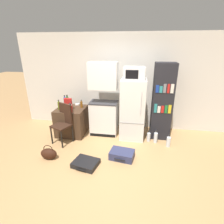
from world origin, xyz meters
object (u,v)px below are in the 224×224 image
(side_table, at_px, (72,121))
(handbag, at_px, (49,154))
(chair, at_px, (64,120))
(suitcase_small_flat, at_px, (86,163))
(bottle_blue_soda, at_px, (65,102))
(bottle_milk_white, at_px, (70,108))
(bottle_green_tall, at_px, (67,101))
(bookshelf, at_px, (162,102))
(bottle_olive_oil, at_px, (59,105))
(bottle_ketchup_red, at_px, (71,109))
(kitchen_hutch, at_px, (104,103))
(suitcase_large_flat, at_px, (122,155))
(water_bottle_back, at_px, (149,137))
(refrigerator, at_px, (133,110))
(bottle_amber_beer, at_px, (81,104))
(microwave, at_px, (134,73))
(cereal_box, at_px, (68,104))
(bowl, at_px, (77,104))
(water_bottle_middle, at_px, (156,137))
(water_bottle_front, at_px, (168,142))

(side_table, height_order, handbag, side_table)
(chair, relative_size, suitcase_small_flat, 1.74)
(handbag, bearing_deg, bottle_blue_soda, 95.91)
(bottle_milk_white, height_order, bottle_green_tall, bottle_green_tall)
(bookshelf, xyz_separation_m, bottle_olive_oil, (-2.63, -0.31, -0.12))
(bottle_blue_soda, height_order, bottle_ketchup_red, bottle_blue_soda)
(side_table, distance_m, kitchen_hutch, 1.03)
(side_table, bearing_deg, suitcase_large_flat, -32.34)
(bottle_olive_oil, xyz_separation_m, water_bottle_back, (2.35, 0.02, -0.73))
(refrigerator, height_order, bottle_amber_beer, refrigerator)
(bookshelf, xyz_separation_m, bottle_green_tall, (-2.58, 0.10, -0.11))
(microwave, bearing_deg, cereal_box, -175.12)
(bottle_amber_beer, bearing_deg, bottle_green_tall, 159.32)
(bowl, relative_size, handbag, 0.35)
(kitchen_hutch, height_order, bottle_olive_oil, kitchen_hutch)
(kitchen_hutch, relative_size, bottle_olive_oil, 7.46)
(bottle_green_tall, bearing_deg, water_bottle_middle, -10.00)
(bowl, bearing_deg, side_table, -105.18)
(bottle_milk_white, relative_size, chair, 0.22)
(bowl, xyz_separation_m, cereal_box, (-0.10, -0.37, 0.13))
(bottle_blue_soda, xyz_separation_m, handbag, (0.14, -1.37, -0.75))
(refrigerator, bearing_deg, bowl, 171.69)
(kitchen_hutch, bearing_deg, suitcase_large_flat, -60.44)
(bottle_olive_oil, xyz_separation_m, water_bottle_front, (2.82, -0.17, -0.72))
(bottle_green_tall, bearing_deg, water_bottle_back, -9.74)
(bottle_olive_oil, xyz_separation_m, suitcase_small_flat, (1.04, -1.19, -0.80))
(bookshelf, bearing_deg, water_bottle_back, -133.88)
(side_table, relative_size, suitcase_small_flat, 1.31)
(bottle_green_tall, distance_m, suitcase_small_flat, 2.05)
(cereal_box, xyz_separation_m, water_bottle_middle, (2.29, -0.08, -0.75))
(bottle_milk_white, bearing_deg, bottle_blue_soda, 128.86)
(kitchen_hutch, height_order, bottle_amber_beer, kitchen_hutch)
(bottle_green_tall, bearing_deg, bottle_milk_white, -60.65)
(kitchen_hutch, bearing_deg, bottle_olive_oil, -166.28)
(bowl, distance_m, cereal_box, 0.41)
(handbag, bearing_deg, bottle_milk_white, 81.74)
(water_bottle_front, bearing_deg, water_bottle_back, 158.14)
(water_bottle_middle, bearing_deg, microwave, 160.54)
(cereal_box, distance_m, water_bottle_front, 2.70)
(cereal_box, height_order, suitcase_large_flat, cereal_box)
(side_table, distance_m, microwave, 2.12)
(microwave, relative_size, suitcase_small_flat, 0.87)
(bookshelf, height_order, suitcase_large_flat, bookshelf)
(cereal_box, xyz_separation_m, water_bottle_front, (2.58, -0.22, -0.76))
(cereal_box, distance_m, water_bottle_back, 2.25)
(bowl, distance_m, handbag, 1.65)
(microwave, height_order, cereal_box, microwave)
(bottle_milk_white, height_order, water_bottle_front, bottle_milk_white)
(kitchen_hutch, relative_size, refrigerator, 1.25)
(bottle_blue_soda, relative_size, water_bottle_front, 0.97)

